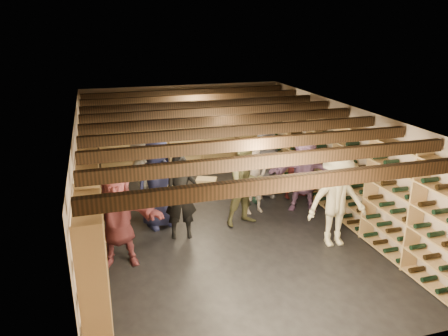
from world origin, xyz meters
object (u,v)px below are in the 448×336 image
person_1 (181,197)px  person_10 (250,172)px  person_3 (338,201)px  person_7 (255,179)px  crate_stack_right (207,185)px  person_11 (304,174)px  person_8 (300,168)px  person_2 (246,186)px  person_5 (117,219)px  person_6 (158,183)px  crate_loose (261,182)px  crate_stack_left (170,190)px  person_12 (265,163)px  person_9 (147,174)px

person_1 → person_10: 2.24m
person_3 → person_7: 2.07m
person_1 → crate_stack_right: bearing=70.5°
person_11 → person_8: bearing=94.6°
person_2 → person_11: bearing=0.4°
person_5 → person_6: 1.60m
crate_loose → person_3: person_3 is taller
crate_stack_left → person_2: (1.38, -1.30, 0.43)m
person_8 → person_12: size_ratio=0.88×
person_2 → person_6: size_ratio=0.91×
person_6 → person_12: 2.82m
crate_loose → person_7: (-0.76, -1.54, 0.70)m
crate_loose → crate_stack_left: bearing=-163.8°
person_2 → person_9: 2.20m
crate_stack_left → person_1: 1.57m
person_1 → person_9: person_9 is taller
person_10 → person_11: size_ratio=0.89×
person_1 → person_9: 1.44m
person_8 → person_2: bearing=-160.4°
person_5 → person_12: (3.59, 2.18, -0.01)m
person_11 → person_12: person_12 is taller
person_5 → person_9: 2.18m
person_5 → person_8: (4.36, 1.87, -0.11)m
person_2 → person_9: person_9 is taller
person_6 → person_8: size_ratio=1.24×
person_10 → person_7: bearing=-106.5°
crate_stack_left → crate_loose: (2.53, 0.74, -0.34)m
crate_stack_left → person_11: bearing=-18.8°
crate_loose → person_5: person_5 is taller
crate_stack_right → person_8: size_ratio=0.39×
crate_stack_left → person_10: person_10 is taller
crate_stack_left → crate_stack_right: crate_stack_left is taller
person_3 → person_11: bearing=89.6°
crate_stack_left → person_8: (3.10, -0.31, 0.33)m
person_11 → person_9: bearing=-170.3°
crate_loose → person_11: bearing=-78.9°
person_10 → person_9: bearing=167.7°
crate_stack_left → person_7: (1.77, -0.81, 0.36)m
crate_stack_right → person_7: (0.72, -1.50, 0.62)m
crate_stack_left → person_7: size_ratio=0.54×
person_7 → person_9: 2.36m
person_9 → person_10: person_9 is taller
person_9 → person_11: (3.36, -0.83, -0.04)m
crate_stack_left → person_3: bearing=-44.2°
crate_loose → person_6: size_ratio=0.27×
person_6 → person_9: (-0.13, 0.72, -0.04)m
crate_stack_right → person_2: 2.14m
crate_stack_right → person_6: (-1.41, -1.56, 0.77)m
person_6 → person_10: (2.20, 0.60, -0.18)m
crate_stack_right → person_12: (1.27, -0.70, 0.69)m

